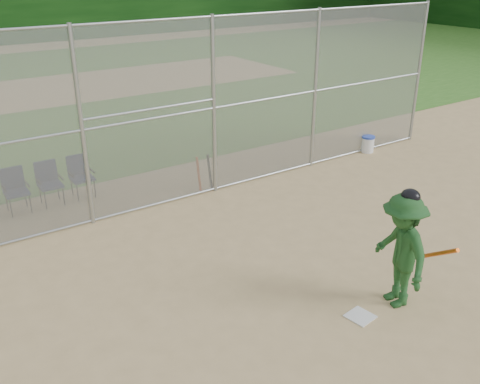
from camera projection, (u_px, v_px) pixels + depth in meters
ground at (330, 308)px, 8.39m from camera, size 100.00×100.00×0.00m
grass_strip at (28, 93)px, 22.01m from camera, size 100.00×100.00×0.00m
dirt_patch_far at (28, 93)px, 22.01m from camera, size 24.00×24.00×0.00m
backstop_fence at (174, 112)px, 11.35m from camera, size 16.09×0.09×4.00m
home_plate at (360, 316)px, 8.19m from camera, size 0.43×0.43×0.02m
batter_at_plate at (401, 250)px, 8.18m from camera, size 1.05×1.45×1.96m
water_cooler at (368, 144)px, 15.15m from camera, size 0.37×0.37×0.47m
spare_bats at (204, 173)px, 12.55m from camera, size 0.36×0.23×0.85m
chair_4 at (16, 191)px, 11.43m from camera, size 0.54×0.52×0.96m
chair_5 at (50, 184)px, 11.80m from camera, size 0.54×0.52×0.96m
chair_6 at (82, 177)px, 12.17m from camera, size 0.54×0.52×0.96m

